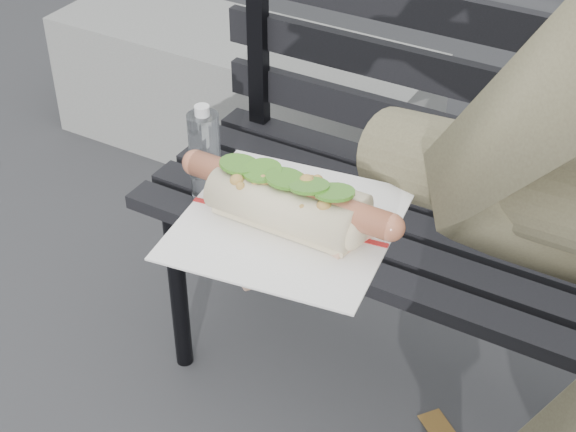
# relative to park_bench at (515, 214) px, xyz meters

# --- Properties ---
(park_bench) EXTENTS (1.50, 0.44, 0.88)m
(park_bench) POSITION_rel_park_bench_xyz_m (0.00, 0.00, 0.00)
(park_bench) COLOR black
(park_bench) RESTS_ON ground
(concrete_block) EXTENTS (1.20, 0.40, 0.40)m
(concrete_block) POSITION_rel_park_bench_xyz_m (-1.04, 0.64, -0.32)
(concrete_block) COLOR slate
(concrete_block) RESTS_ON ground
(held_hotdog) EXTENTS (0.63, 0.31, 0.20)m
(held_hotdog) POSITION_rel_park_bench_xyz_m (0.18, -0.78, 0.57)
(held_hotdog) COLOR brown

